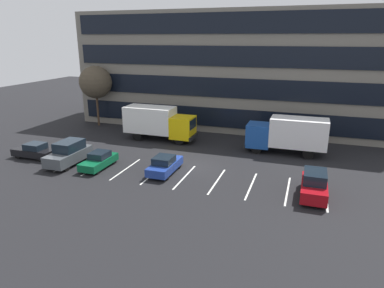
% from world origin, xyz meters
% --- Properties ---
extents(ground_plane, '(120.00, 120.00, 0.00)m').
position_xyz_m(ground_plane, '(0.00, 0.00, 0.00)').
color(ground_plane, black).
extents(office_building, '(40.31, 12.49, 14.40)m').
position_xyz_m(office_building, '(0.00, 17.95, 7.20)').
color(office_building, slate).
rests_on(office_building, ground_plane).
extents(lot_markings, '(22.54, 5.40, 0.01)m').
position_xyz_m(lot_markings, '(0.00, -2.59, 0.00)').
color(lot_markings, silver).
rests_on(lot_markings, ground_plane).
extents(box_truck_yellow, '(8.12, 2.69, 3.76)m').
position_xyz_m(box_truck_yellow, '(-6.62, 6.86, 2.12)').
color(box_truck_yellow, yellow).
rests_on(box_truck_yellow, ground_plane).
extents(box_truck_blue, '(7.93, 2.63, 3.68)m').
position_xyz_m(box_truck_blue, '(7.61, 6.58, 2.07)').
color(box_truck_blue, '#194799').
rests_on(box_truck_blue, ground_plane).
extents(sedan_forest, '(1.68, 4.02, 1.44)m').
position_xyz_m(sedan_forest, '(-8.03, -3.02, 0.68)').
color(sedan_forest, '#0C5933').
rests_on(sedan_forest, ground_plane).
extents(suv_charcoal, '(2.02, 4.76, 2.15)m').
position_xyz_m(suv_charcoal, '(-11.18, -3.09, 1.04)').
color(suv_charcoal, '#474C51').
rests_on(suv_charcoal, ground_plane).
extents(sedan_navy, '(1.79, 4.27, 1.53)m').
position_xyz_m(sedan_navy, '(-1.96, -2.25, 0.72)').
color(sedan_navy, navy).
rests_on(sedan_navy, ground_plane).
extents(sedan_black, '(4.16, 1.74, 1.49)m').
position_xyz_m(sedan_black, '(-15.45, -2.77, 0.70)').
color(sedan_black, black).
rests_on(sedan_black, ground_plane).
extents(suv_maroon, '(1.81, 4.27, 1.93)m').
position_xyz_m(suv_maroon, '(10.25, -3.05, 0.93)').
color(suv_maroon, maroon).
rests_on(suv_maroon, ground_plane).
extents(bare_tree, '(4.17, 4.17, 7.81)m').
position_xyz_m(bare_tree, '(-17.00, 10.51, 5.71)').
color(bare_tree, '#473323').
rests_on(bare_tree, ground_plane).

